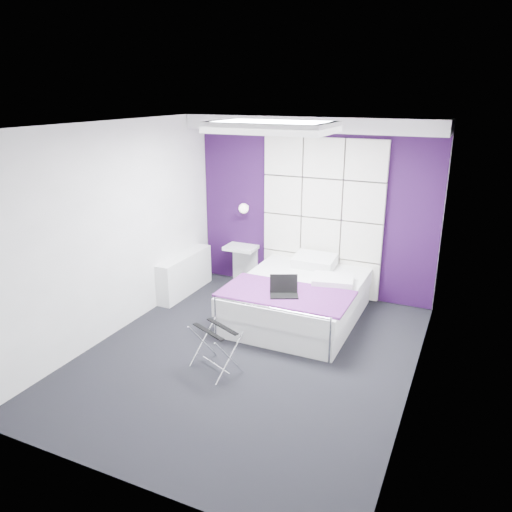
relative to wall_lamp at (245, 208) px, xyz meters
The scene contains 15 objects.
floor 2.61m from the wall_lamp, 62.99° to the right, with size 4.40×4.40×0.00m, color black.
ceiling 2.69m from the wall_lamp, 62.99° to the right, with size 4.40×4.40×0.00m, color white.
wall_back 1.06m from the wall_lamp, ahead, with size 3.60×3.60×0.00m, color silver.
wall_left 2.19m from the wall_lamp, 110.01° to the right, with size 4.40×4.40×0.00m, color silver.
wall_right 3.52m from the wall_lamp, 35.86° to the right, with size 4.40×4.40×0.00m, color silver.
accent_wall 1.06m from the wall_lamp, ahead, with size 3.58×0.02×2.58m, color #290D38.
soffit 1.66m from the wall_lamp, ahead, with size 3.58×0.50×0.20m, color white.
headboard 1.20m from the wall_lamp, ahead, with size 1.80×0.08×2.30m, color silver, non-canonical shape.
skylight 2.24m from the wall_lamp, 54.28° to the right, with size 1.36×0.86×0.12m, color white, non-canonical shape.
wall_lamp is the anchor object (origin of this frame).
radiator 1.35m from the wall_lamp, 130.10° to the right, with size 0.22×1.20×0.60m, color white.
bed 1.78m from the wall_lamp, 36.13° to the right, with size 1.61×1.94×0.68m.
nightstand 0.63m from the wall_lamp, 139.74° to the right, with size 0.48×0.38×0.05m, color white.
luggage_rack 2.81m from the wall_lamp, 71.21° to the right, with size 0.51×0.37×0.50m.
laptop 1.98m from the wall_lamp, 48.99° to the right, with size 0.34×0.24×0.24m.
Camera 1 is at (2.20, -4.65, 2.92)m, focal length 35.00 mm.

